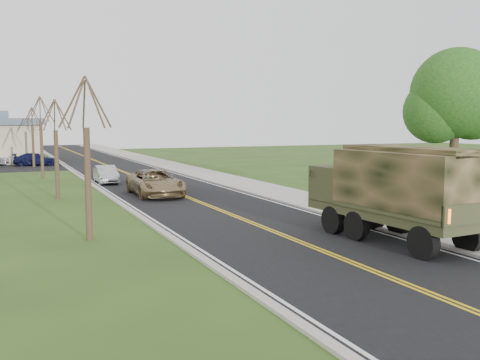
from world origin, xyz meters
TOP-DOWN VIEW (x-y plane):
  - ground at (0.00, 0.00)m, footprint 160.00×160.00m
  - road at (0.00, 40.00)m, footprint 8.00×120.00m
  - curb_right at (4.15, 40.00)m, footprint 0.30×120.00m
  - sidewalk_right at (5.90, 40.00)m, footprint 3.20×120.00m
  - curb_left at (-4.15, 40.00)m, footprint 0.30×120.00m
  - leafy_tree at (11.00, 10.01)m, footprint 4.83×4.50m
  - bare_tree_a at (-7.00, 10.00)m, footprint 1.93×2.26m
  - bare_tree_b at (-7.00, 22.00)m, footprint 1.83×2.14m
  - bare_tree_c at (-7.00, 34.00)m, footprint 2.04×2.39m
  - bare_tree_d at (-7.00, 46.00)m, footprint 1.88×2.20m
  - military_truck at (3.22, 5.17)m, footprint 2.95×7.25m
  - suv_champagne at (-1.49, 21.02)m, footprint 2.72×5.71m
  - sedan_silver at (-3.00, 29.01)m, footprint 1.42×3.90m
  - pickup_navy at (11.52, 9.33)m, footprint 4.92×2.62m
  - lot_car_navy at (-6.63, 48.08)m, footprint 4.69×2.48m

SIDE VIEW (x-z plane):
  - ground at x=0.00m, z-range 0.00..0.00m
  - road at x=0.00m, z-range 0.00..0.01m
  - sidewalk_right at x=5.90m, z-range 0.00..0.10m
  - curb_left at x=-4.15m, z-range 0.00..0.10m
  - curb_right at x=4.15m, z-range 0.00..0.12m
  - sedan_silver at x=-3.00m, z-range 0.00..1.28m
  - lot_car_navy at x=-6.63m, z-range 0.00..1.30m
  - pickup_navy at x=11.52m, z-range 0.00..1.36m
  - suv_champagne at x=-1.49m, z-range 0.00..1.57m
  - military_truck at x=3.22m, z-range 0.26..3.80m
  - bare_tree_b at x=-7.00m, z-range -0.39..5.34m
  - bare_tree_d at x=-7.00m, z-range -0.40..5.50m
  - bare_tree_a at x=-7.00m, z-range -0.41..5.66m
  - bare_tree_c at x=-7.00m, z-range -0.44..5.99m
  - leafy_tree at x=11.00m, z-range 1.44..9.54m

